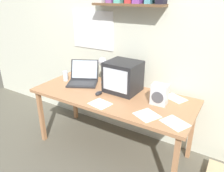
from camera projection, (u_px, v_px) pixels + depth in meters
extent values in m
plane|color=#5F5B4D|center=(112.00, 147.00, 2.68)|extent=(12.00, 12.00, 0.00)
cube|color=silver|center=(133.00, 34.00, 2.54)|extent=(5.60, 0.06, 2.60)
cube|color=white|center=(93.00, 30.00, 2.77)|extent=(0.61, 0.01, 0.47)
cube|color=brown|center=(128.00, 5.00, 2.32)|extent=(0.82, 0.18, 0.02)
cube|color=#B37A50|center=(112.00, 96.00, 2.40)|extent=(1.79, 0.75, 0.03)
cube|color=#B37A50|center=(41.00, 116.00, 2.69)|extent=(0.04, 0.05, 0.68)
cube|color=#B37A50|center=(175.00, 168.00, 1.90)|extent=(0.04, 0.05, 0.68)
cube|color=#B37A50|center=(75.00, 97.00, 3.19)|extent=(0.04, 0.05, 0.68)
cube|color=#B37A50|center=(191.00, 132.00, 2.39)|extent=(0.04, 0.05, 0.68)
cube|color=#232326|center=(123.00, 77.00, 2.42)|extent=(0.37, 0.34, 0.34)
cube|color=silver|center=(115.00, 81.00, 2.29)|extent=(0.30, 0.02, 0.25)
cube|color=#232326|center=(82.00, 84.00, 2.66)|extent=(0.43, 0.38, 0.02)
cube|color=#38383A|center=(82.00, 83.00, 2.64)|extent=(0.33, 0.26, 0.00)
cube|color=#232326|center=(85.00, 69.00, 2.77)|extent=(0.36, 0.25, 0.23)
cube|color=silver|center=(85.00, 69.00, 2.77)|extent=(0.33, 0.23, 0.21)
cylinder|color=silver|center=(106.00, 82.00, 2.70)|extent=(0.11, 0.11, 0.01)
cylinder|color=silver|center=(105.00, 71.00, 2.64)|extent=(0.02, 0.02, 0.28)
sphere|color=silver|center=(103.00, 61.00, 2.54)|extent=(0.10, 0.10, 0.10)
cylinder|color=white|center=(65.00, 76.00, 2.75)|extent=(0.06, 0.06, 0.12)
cylinder|color=#4CC656|center=(66.00, 77.00, 2.76)|extent=(0.05, 0.05, 0.09)
cube|color=silver|center=(160.00, 94.00, 2.15)|extent=(0.16, 0.13, 0.21)
cylinder|color=#4C4C51|center=(157.00, 98.00, 2.11)|extent=(0.12, 0.01, 0.12)
ellipsoid|color=#232326|center=(99.00, 93.00, 2.39)|extent=(0.07, 0.11, 0.03)
cube|color=white|center=(175.00, 98.00, 2.31)|extent=(0.27, 0.23, 0.00)
cube|color=white|center=(147.00, 115.00, 1.98)|extent=(0.26, 0.26, 0.00)
cube|color=white|center=(175.00, 123.00, 1.86)|extent=(0.27, 0.25, 0.00)
cube|color=white|center=(100.00, 104.00, 2.19)|extent=(0.23, 0.21, 0.00)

